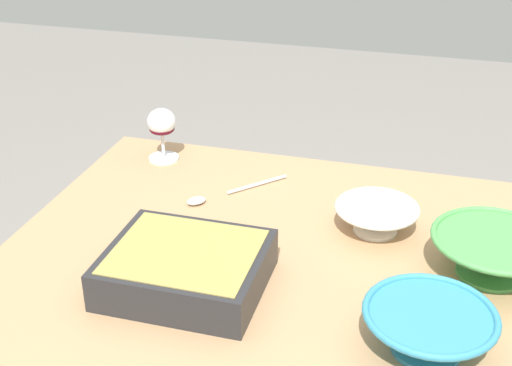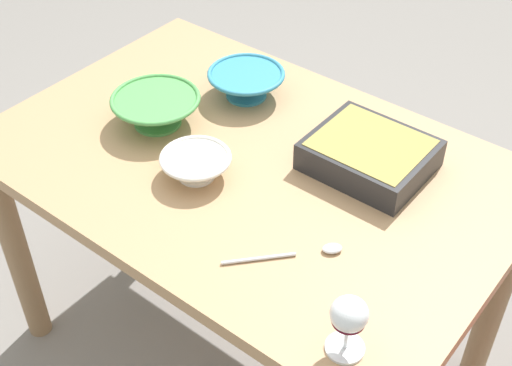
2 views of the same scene
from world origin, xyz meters
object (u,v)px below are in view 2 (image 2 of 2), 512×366
at_px(dining_table, 250,195).
at_px(casserole_dish, 370,153).
at_px(serving_bowl, 196,164).
at_px(mixing_bowl, 156,109).
at_px(wine_glass, 349,318).
at_px(small_bowl, 246,82).
at_px(serving_spoon, 306,252).

relative_size(dining_table, casserole_dish, 4.64).
relative_size(casserole_dish, serving_bowl, 1.63).
height_order(mixing_bowl, serving_bowl, mixing_bowl).
bearing_deg(wine_glass, small_bowl, -38.88).
bearing_deg(wine_glass, casserole_dish, -63.07).
height_order(dining_table, casserole_dish, casserole_dish).
bearing_deg(casserole_dish, mixing_bowl, 19.50).
xyz_separation_m(wine_glass, casserole_dish, (0.25, -0.49, -0.05)).
bearing_deg(serving_bowl, small_bowl, -70.17).
relative_size(mixing_bowl, small_bowl, 1.10).
bearing_deg(small_bowl, mixing_bowl, 67.62).
bearing_deg(serving_bowl, wine_glass, 159.88).
bearing_deg(serving_spoon, mixing_bowl, -14.12).
relative_size(wine_glass, mixing_bowl, 0.57).
bearing_deg(wine_glass, serving_bowl, -20.12).
bearing_deg(casserole_dish, serving_spoon, 98.76).
distance_m(casserole_dish, small_bowl, 0.44).
relative_size(small_bowl, serving_bowl, 1.24).
relative_size(small_bowl, serving_spoon, 1.04).
height_order(dining_table, small_bowl, small_bowl).
distance_m(mixing_bowl, serving_spoon, 0.60).
distance_m(dining_table, serving_bowl, 0.21).
height_order(casserole_dish, serving_bowl, casserole_dish).
relative_size(dining_table, serving_spoon, 6.32).
bearing_deg(serving_spoon, dining_table, -30.94).
xyz_separation_m(wine_glass, serving_bowl, (0.56, -0.20, -0.05)).
height_order(serving_bowl, serving_spoon, serving_bowl).
xyz_separation_m(dining_table, serving_bowl, (0.06, 0.13, 0.16)).
height_order(dining_table, wine_glass, wine_glass).
distance_m(dining_table, wine_glass, 0.63).
bearing_deg(serving_bowl, serving_spoon, 172.13).
distance_m(wine_glass, serving_spoon, 0.26).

